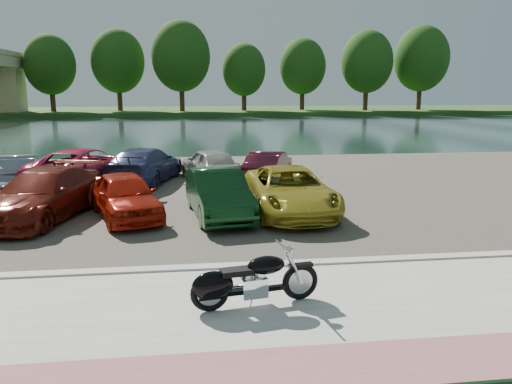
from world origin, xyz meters
TOP-DOWN VIEW (x-y plane):
  - ground at (0.00, 0.00)m, footprint 200.00×200.00m
  - promenade at (0.00, -1.00)m, footprint 60.00×6.00m
  - kerb at (0.00, 2.00)m, footprint 60.00×0.30m
  - parking_lot at (0.00, 11.00)m, footprint 60.00×18.00m
  - river at (0.00, 40.00)m, footprint 120.00×40.00m
  - far_bank at (0.00, 72.00)m, footprint 120.00×24.00m
  - far_trees at (4.36, 65.79)m, footprint 70.25×10.68m
  - motorcycle at (-0.77, -0.02)m, footprint 2.31×0.82m
  - car_3 at (-6.01, 6.97)m, footprint 3.22×5.37m
  - car_4 at (-3.62, 6.70)m, footprint 2.80×4.28m
  - car_5 at (-0.88, 6.51)m, footprint 2.03×4.43m
  - car_6 at (1.34, 6.69)m, footprint 2.46×5.13m
  - car_9 at (-8.34, 12.23)m, footprint 2.00×4.01m
  - car_10 at (-5.94, 12.16)m, footprint 4.02×5.91m
  - car_11 at (-3.57, 12.49)m, footprint 3.21×5.32m
  - car_12 at (-0.91, 12.68)m, footprint 2.71×4.29m
  - car_13 at (1.51, 12.19)m, footprint 2.64×4.06m

SIDE VIEW (x-z plane):
  - ground at x=0.00m, z-range 0.00..0.00m
  - river at x=0.00m, z-range 0.00..0.00m
  - parking_lot at x=0.00m, z-range 0.00..0.04m
  - promenade at x=0.00m, z-range 0.00..0.10m
  - kerb at x=0.00m, z-range 0.00..0.14m
  - far_bank at x=0.00m, z-range 0.00..0.60m
  - motorcycle at x=-0.77m, z-range 0.04..1.09m
  - car_13 at x=1.51m, z-range 0.04..1.30m
  - car_9 at x=-8.34m, z-range 0.04..1.30m
  - car_4 at x=-3.62m, z-range 0.04..1.39m
  - car_12 at x=-0.91m, z-range 0.04..1.40m
  - car_5 at x=-0.88m, z-range 0.04..1.45m
  - car_6 at x=1.34m, z-range 0.04..1.45m
  - car_11 at x=-3.57m, z-range 0.04..1.48m
  - car_3 at x=-6.01m, z-range 0.04..1.50m
  - car_10 at x=-5.94m, z-range 0.04..1.54m
  - far_trees at x=4.36m, z-range 1.23..13.75m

